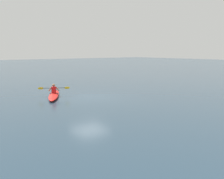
# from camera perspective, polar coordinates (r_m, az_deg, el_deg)

# --- Properties ---
(ground_plane) EXTENTS (160.00, 160.00, 0.00)m
(ground_plane) POSITION_cam_1_polar(r_m,az_deg,el_deg) (19.87, -4.71, -1.62)
(ground_plane) COLOR #233847
(kayak) EXTENTS (3.00, 4.54, 0.24)m
(kayak) POSITION_cam_1_polar(r_m,az_deg,el_deg) (20.47, -11.97, -1.13)
(kayak) COLOR red
(kayak) RESTS_ON ground
(kayaker) EXTENTS (2.01, 1.18, 0.70)m
(kayaker) POSITION_cam_1_polar(r_m,az_deg,el_deg) (20.51, -11.98, 0.06)
(kayaker) COLOR red
(kayaker) RESTS_ON kayak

